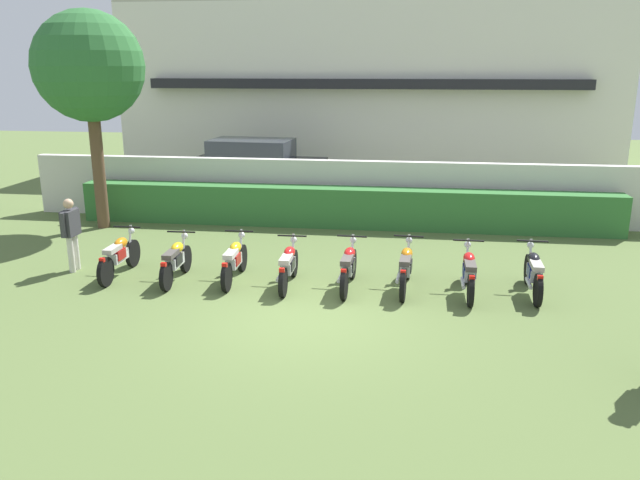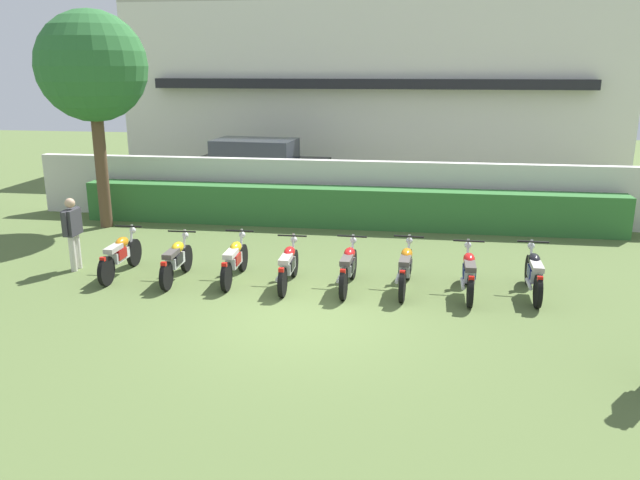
{
  "view_description": "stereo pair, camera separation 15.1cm",
  "coord_description": "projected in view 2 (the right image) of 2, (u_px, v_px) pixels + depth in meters",
  "views": [
    {
      "loc": [
        1.67,
        -10.18,
        4.26
      ],
      "look_at": [
        0.0,
        1.91,
        0.88
      ],
      "focal_mm": 35.22,
      "sensor_mm": 36.0,
      "label": 1
    },
    {
      "loc": [
        1.82,
        -10.15,
        4.26
      ],
      "look_at": [
        0.0,
        1.91,
        0.88
      ],
      "focal_mm": 35.22,
      "sensor_mm": 36.0,
      "label": 2
    }
  ],
  "objects": [
    {
      "name": "hedge_row",
      "position": [
        345.0,
        207.0,
        17.14
      ],
      "size": [
        14.68,
        0.7,
        1.08
      ],
      "primitive_type": "cube",
      "color": "#337033",
      "rests_on": "ground"
    },
    {
      "name": "parked_car",
      "position": [
        260.0,
        168.0,
        21.35
      ],
      "size": [
        4.63,
        2.36,
        1.89
      ],
      "rotation": [
        0.0,
        0.0,
        -0.08
      ],
      "color": "black",
      "rests_on": "ground"
    },
    {
      "name": "ground",
      "position": [
        304.0,
        316.0,
        11.07
      ],
      "size": [
        60.0,
        60.0,
        0.0
      ],
      "primitive_type": "plane",
      "color": "#566B38"
    },
    {
      "name": "motorcycle_in_row_0",
      "position": [
        120.0,
        255.0,
        13.15
      ],
      "size": [
        0.6,
        1.92,
        0.96
      ],
      "rotation": [
        0.0,
        0.0,
        1.58
      ],
      "color": "black",
      "rests_on": "ground"
    },
    {
      "name": "motorcycle_in_row_4",
      "position": [
        348.0,
        267.0,
        12.35
      ],
      "size": [
        0.6,
        1.88,
        0.97
      ],
      "rotation": [
        0.0,
        0.0,
        1.53
      ],
      "color": "black",
      "rests_on": "ground"
    },
    {
      "name": "inspector_person",
      "position": [
        73.0,
        228.0,
        13.38
      ],
      "size": [
        0.22,
        0.65,
        1.58
      ],
      "color": "silver",
      "rests_on": "ground"
    },
    {
      "name": "motorcycle_in_row_1",
      "position": [
        176.0,
        260.0,
        12.83
      ],
      "size": [
        0.6,
        1.78,
        0.95
      ],
      "rotation": [
        0.0,
        0.0,
        1.6
      ],
      "color": "black",
      "rests_on": "ground"
    },
    {
      "name": "building",
      "position": [
        373.0,
        86.0,
        26.2
      ],
      "size": [
        19.32,
        6.5,
        6.92
      ],
      "color": "silver",
      "rests_on": "ground"
    },
    {
      "name": "motorcycle_in_row_5",
      "position": [
        406.0,
        268.0,
        12.28
      ],
      "size": [
        0.6,
        1.96,
        0.98
      ],
      "rotation": [
        0.0,
        0.0,
        1.5
      ],
      "color": "black",
      "rests_on": "ground"
    },
    {
      "name": "motorcycle_in_row_7",
      "position": [
        534.0,
        273.0,
        11.97
      ],
      "size": [
        0.6,
        1.88,
        0.96
      ],
      "rotation": [
        0.0,
        0.0,
        1.53
      ],
      "color": "black",
      "rests_on": "ground"
    },
    {
      "name": "motorcycle_in_row_3",
      "position": [
        288.0,
        265.0,
        12.49
      ],
      "size": [
        0.6,
        1.8,
        0.94
      ],
      "rotation": [
        0.0,
        0.0,
        1.58
      ],
      "color": "black",
      "rests_on": "ground"
    },
    {
      "name": "motorcycle_in_row_6",
      "position": [
        469.0,
        273.0,
        12.01
      ],
      "size": [
        0.6,
        1.92,
        0.96
      ],
      "rotation": [
        0.0,
        0.0,
        1.55
      ],
      "color": "black",
      "rests_on": "ground"
    },
    {
      "name": "tree_near_inspector",
      "position": [
        92.0,
        68.0,
        16.17
      ],
      "size": [
        2.84,
        2.84,
        5.69
      ],
      "color": "brown",
      "rests_on": "ground"
    },
    {
      "name": "compound_wall",
      "position": [
        348.0,
        191.0,
        17.72
      ],
      "size": [
        18.35,
        0.3,
        1.73
      ],
      "primitive_type": "cube",
      "color": "silver",
      "rests_on": "ground"
    },
    {
      "name": "motorcycle_in_row_2",
      "position": [
        234.0,
        260.0,
        12.82
      ],
      "size": [
        0.6,
        1.88,
        0.95
      ],
      "rotation": [
        0.0,
        0.0,
        1.59
      ],
      "color": "black",
      "rests_on": "ground"
    }
  ]
}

